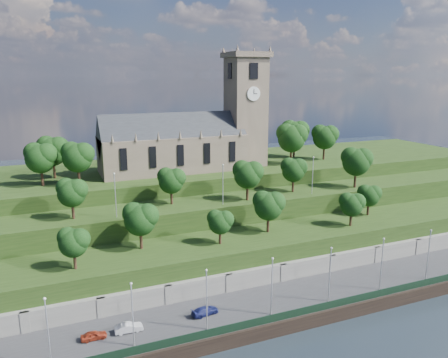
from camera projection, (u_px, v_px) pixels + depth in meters
name	position (u px, v px, depth m)	size (l,w,h in m)	color
ground	(291.00, 333.00, 62.71)	(320.00, 320.00, 0.00)	black
promenade	(271.00, 306.00, 67.88)	(160.00, 12.00, 2.00)	#2D2D30
quay_wall	(292.00, 326.00, 62.42)	(160.00, 0.50, 2.20)	black
fence	(290.00, 314.00, 62.65)	(160.00, 0.10, 1.20)	black
retaining_wall	(255.00, 281.00, 72.90)	(160.00, 2.10, 5.00)	slate
embankment_lower	(240.00, 259.00, 77.98)	(160.00, 12.00, 8.00)	#1E3411
embankment_upper	(217.00, 229.00, 87.41)	(160.00, 10.00, 12.00)	#1E3411
hilltop	(185.00, 196.00, 105.94)	(160.00, 32.00, 15.00)	#1E3411
church	(193.00, 136.00, 99.14)	(38.60, 12.35, 27.60)	brown
trees_lower	(240.00, 212.00, 76.31)	(62.35, 8.83, 7.91)	black
trees_upper	(258.00, 171.00, 86.92)	(64.68, 8.39, 8.95)	black
trees_hilltop	(210.00, 142.00, 99.58)	(73.24, 16.13, 9.89)	black
lamp_posts_promenade	(272.00, 282.00, 62.58)	(60.36, 0.36, 8.96)	#B2B2B7
lamp_posts_upper	(223.00, 181.00, 82.26)	(40.36, 0.36, 7.92)	#B2B2B7
car_left	(94.00, 335.00, 57.63)	(1.35, 3.35, 1.14)	maroon
car_middle	(129.00, 328.00, 59.31)	(1.33, 3.82, 1.26)	#A7A6AB
car_right	(205.00, 311.00, 63.59)	(1.68, 4.13, 1.20)	navy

